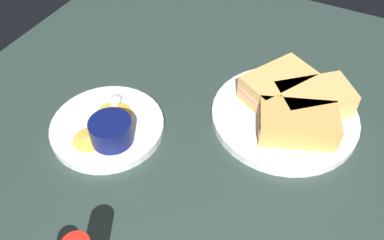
% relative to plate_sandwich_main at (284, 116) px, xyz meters
% --- Properties ---
extents(ground_plane, '(1.10, 1.10, 0.03)m').
position_rel_plate_sandwich_main_xyz_m(ground_plane, '(0.07, 0.11, -0.02)').
color(ground_plane, '#283833').
extents(plate_sandwich_main, '(0.27, 0.27, 0.02)m').
position_rel_plate_sandwich_main_xyz_m(plate_sandwich_main, '(0.00, 0.00, 0.00)').
color(plate_sandwich_main, silver).
rests_on(plate_sandwich_main, ground_plane).
extents(sandwich_half_near, '(0.15, 0.12, 0.05)m').
position_rel_plate_sandwich_main_xyz_m(sandwich_half_near, '(-0.03, 0.04, 0.03)').
color(sandwich_half_near, tan).
rests_on(sandwich_half_near, plate_sandwich_main).
extents(sandwich_half_far, '(0.15, 0.14, 0.05)m').
position_rel_plate_sandwich_main_xyz_m(sandwich_half_far, '(-0.04, -0.03, 0.03)').
color(sandwich_half_far, tan).
rests_on(sandwich_half_far, plate_sandwich_main).
extents(sandwich_half_extra, '(0.13, 0.15, 0.05)m').
position_rel_plate_sandwich_main_xyz_m(sandwich_half_extra, '(0.03, -0.04, 0.03)').
color(sandwich_half_extra, tan).
rests_on(sandwich_half_extra, plate_sandwich_main).
extents(ramekin_dark_sauce, '(0.07, 0.07, 0.03)m').
position_rel_plate_sandwich_main_xyz_m(ramekin_dark_sauce, '(0.03, -0.05, 0.03)').
color(ramekin_dark_sauce, navy).
rests_on(ramekin_dark_sauce, plate_sandwich_main).
extents(spoon_by_dark_ramekin, '(0.04, 0.10, 0.01)m').
position_rel_plate_sandwich_main_xyz_m(spoon_by_dark_ramekin, '(0.01, 0.00, 0.01)').
color(spoon_by_dark_ramekin, silver).
rests_on(spoon_by_dark_ramekin, plate_sandwich_main).
extents(plate_chips_companion, '(0.20, 0.20, 0.02)m').
position_rel_plate_sandwich_main_xyz_m(plate_chips_companion, '(0.27, 0.17, 0.00)').
color(plate_chips_companion, silver).
rests_on(plate_chips_companion, ground_plane).
extents(ramekin_light_gravy, '(0.07, 0.07, 0.04)m').
position_rel_plate_sandwich_main_xyz_m(ramekin_light_gravy, '(0.24, 0.19, 0.03)').
color(ramekin_light_gravy, '#0C144C').
rests_on(ramekin_light_gravy, plate_chips_companion).
extents(spoon_by_gravy_ramekin, '(0.05, 0.10, 0.01)m').
position_rel_plate_sandwich_main_xyz_m(spoon_by_gravy_ramekin, '(0.29, 0.13, 0.01)').
color(spoon_by_gravy_ramekin, silver).
rests_on(spoon_by_gravy_ramekin, plate_chips_companion).
extents(plantain_chip_scatter, '(0.09, 0.15, 0.01)m').
position_rel_plate_sandwich_main_xyz_m(plantain_chip_scatter, '(0.28, 0.18, 0.01)').
color(plantain_chip_scatter, gold).
rests_on(plantain_chip_scatter, plate_chips_companion).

